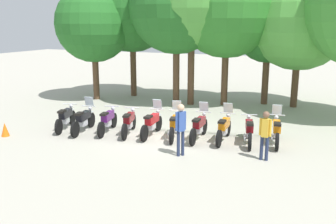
{
  "coord_description": "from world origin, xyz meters",
  "views": [
    {
      "loc": [
        5.76,
        -12.97,
        4.36
      ],
      "look_at": [
        0.0,
        0.5,
        0.9
      ],
      "focal_mm": 40.02,
      "sensor_mm": 36.0,
      "label": 1
    }
  ],
  "objects_px": {
    "motorcycle_0": "(66,118)",
    "motorcycle_6": "(199,126)",
    "motorcycle_7": "(224,128)",
    "tree_5": "(268,30)",
    "tree_0": "(94,24)",
    "motorcycle_3": "(129,122)",
    "tree_1": "(132,10)",
    "traffic_cone": "(5,129)",
    "motorcycle_9": "(276,130)",
    "motorcycle_1": "(84,120)",
    "tree_6": "(300,18)",
    "tree_2": "(177,6)",
    "motorcycle_2": "(108,120)",
    "motorcycle_5": "(175,125)",
    "tree_4": "(227,5)",
    "motorcycle_4": "(152,123)",
    "person_1": "(181,125)",
    "motorcycle_8": "(249,130)",
    "person_0": "(265,132)"
  },
  "relations": [
    {
      "from": "motorcycle_0",
      "to": "motorcycle_3",
      "type": "height_order",
      "value": "same"
    },
    {
      "from": "tree_5",
      "to": "tree_0",
      "type": "bearing_deg",
      "value": -165.11
    },
    {
      "from": "motorcycle_5",
      "to": "tree_1",
      "type": "distance_m",
      "value": 10.27
    },
    {
      "from": "motorcycle_0",
      "to": "person_0",
      "type": "bearing_deg",
      "value": -110.82
    },
    {
      "from": "tree_1",
      "to": "tree_2",
      "type": "xyz_separation_m",
      "value": [
        3.37,
        -1.33,
        0.08
      ]
    },
    {
      "from": "person_1",
      "to": "tree_5",
      "type": "xyz_separation_m",
      "value": [
        1.22,
        9.72,
        2.98
      ]
    },
    {
      "from": "motorcycle_1",
      "to": "tree_5",
      "type": "bearing_deg",
      "value": -45.64
    },
    {
      "from": "motorcycle_4",
      "to": "traffic_cone",
      "type": "relative_size",
      "value": 3.98
    },
    {
      "from": "motorcycle_7",
      "to": "tree_6",
      "type": "distance_m",
      "value": 8.62
    },
    {
      "from": "tree_4",
      "to": "motorcycle_1",
      "type": "bearing_deg",
      "value": -117.82
    },
    {
      "from": "motorcycle_4",
      "to": "traffic_cone",
      "type": "xyz_separation_m",
      "value": [
        -5.33,
        -2.38,
        -0.24
      ]
    },
    {
      "from": "tree_2",
      "to": "motorcycle_2",
      "type": "bearing_deg",
      "value": -94.72
    },
    {
      "from": "motorcycle_7",
      "to": "traffic_cone",
      "type": "xyz_separation_m",
      "value": [
        -8.15,
        -2.82,
        -0.24
      ]
    },
    {
      "from": "motorcycle_5",
      "to": "tree_2",
      "type": "distance_m",
      "value": 7.87
    },
    {
      "from": "motorcycle_1",
      "to": "tree_0",
      "type": "xyz_separation_m",
      "value": [
        -3.44,
        6.1,
        3.83
      ]
    },
    {
      "from": "motorcycle_4",
      "to": "person_0",
      "type": "distance_m",
      "value": 4.71
    },
    {
      "from": "motorcycle_3",
      "to": "tree_1",
      "type": "relative_size",
      "value": 0.28
    },
    {
      "from": "motorcycle_9",
      "to": "tree_6",
      "type": "relative_size",
      "value": 0.3
    },
    {
      "from": "motorcycle_6",
      "to": "motorcycle_9",
      "type": "height_order",
      "value": "same"
    },
    {
      "from": "motorcycle_2",
      "to": "person_0",
      "type": "height_order",
      "value": "person_0"
    },
    {
      "from": "motorcycle_2",
      "to": "motorcycle_4",
      "type": "relative_size",
      "value": 0.98
    },
    {
      "from": "motorcycle_1",
      "to": "motorcycle_5",
      "type": "height_order",
      "value": "same"
    },
    {
      "from": "motorcycle_0",
      "to": "tree_2",
      "type": "xyz_separation_m",
      "value": [
        2.4,
        6.54,
        4.75
      ]
    },
    {
      "from": "motorcycle_0",
      "to": "motorcycle_5",
      "type": "relative_size",
      "value": 0.99
    },
    {
      "from": "motorcycle_8",
      "to": "person_1",
      "type": "relative_size",
      "value": 1.2
    },
    {
      "from": "tree_0",
      "to": "tree_5",
      "type": "height_order",
      "value": "tree_0"
    },
    {
      "from": "motorcycle_4",
      "to": "tree_4",
      "type": "bearing_deg",
      "value": -13.6
    },
    {
      "from": "traffic_cone",
      "to": "motorcycle_9",
      "type": "bearing_deg",
      "value": 18.0
    },
    {
      "from": "motorcycle_3",
      "to": "motorcycle_8",
      "type": "xyz_separation_m",
      "value": [
        4.7,
        0.68,
        0.0
      ]
    },
    {
      "from": "motorcycle_3",
      "to": "motorcycle_4",
      "type": "bearing_deg",
      "value": -95.54
    },
    {
      "from": "motorcycle_4",
      "to": "motorcycle_6",
      "type": "relative_size",
      "value": 1.0
    },
    {
      "from": "motorcycle_3",
      "to": "traffic_cone",
      "type": "distance_m",
      "value": 4.92
    },
    {
      "from": "tree_2",
      "to": "motorcycle_8",
      "type": "bearing_deg",
      "value": -46.77
    },
    {
      "from": "motorcycle_4",
      "to": "tree_0",
      "type": "xyz_separation_m",
      "value": [
        -6.26,
        5.48,
        3.83
      ]
    },
    {
      "from": "tree_0",
      "to": "tree_2",
      "type": "xyz_separation_m",
      "value": [
        4.9,
        0.48,
        0.9
      ]
    },
    {
      "from": "motorcycle_9",
      "to": "person_1",
      "type": "height_order",
      "value": "person_1"
    },
    {
      "from": "tree_0",
      "to": "tree_5",
      "type": "distance_m",
      "value": 9.72
    },
    {
      "from": "motorcycle_6",
      "to": "tree_2",
      "type": "distance_m",
      "value": 8.07
    },
    {
      "from": "motorcycle_0",
      "to": "tree_6",
      "type": "bearing_deg",
      "value": -62.88
    },
    {
      "from": "motorcycle_0",
      "to": "tree_0",
      "type": "distance_m",
      "value": 7.6
    },
    {
      "from": "motorcycle_5",
      "to": "tree_4",
      "type": "height_order",
      "value": "tree_4"
    },
    {
      "from": "motorcycle_0",
      "to": "motorcycle_6",
      "type": "height_order",
      "value": "motorcycle_6"
    },
    {
      "from": "motorcycle_2",
      "to": "person_1",
      "type": "relative_size",
      "value": 1.2
    },
    {
      "from": "motorcycle_6",
      "to": "tree_4",
      "type": "relative_size",
      "value": 0.27
    },
    {
      "from": "motorcycle_0",
      "to": "motorcycle_5",
      "type": "xyz_separation_m",
      "value": [
        4.69,
        0.69,
        0.01
      ]
    },
    {
      "from": "motorcycle_2",
      "to": "person_0",
      "type": "relative_size",
      "value": 1.31
    },
    {
      "from": "motorcycle_7",
      "to": "tree_5",
      "type": "xyz_separation_m",
      "value": [
        0.3,
        7.53,
        3.53
      ]
    },
    {
      "from": "motorcycle_4",
      "to": "motorcycle_6",
      "type": "xyz_separation_m",
      "value": [
        1.88,
        0.28,
        0.0
      ]
    },
    {
      "from": "tree_1",
      "to": "tree_5",
      "type": "xyz_separation_m",
      "value": [
        7.86,
        0.69,
        -1.13
      ]
    },
    {
      "from": "person_1",
      "to": "tree_1",
      "type": "distance_m",
      "value": 11.93
    }
  ]
}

